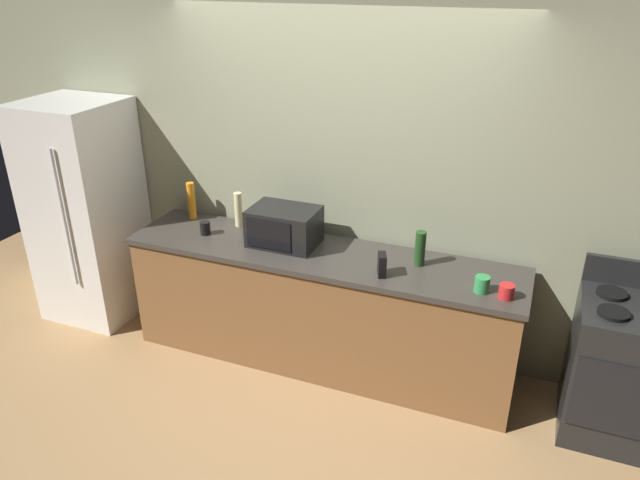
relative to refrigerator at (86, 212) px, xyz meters
The scene contains 13 objects.
ground_plane 2.27m from the refrigerator, 11.03° to the right, with size 8.00×8.00×0.00m, color #A87F51.
back_wall 2.14m from the refrigerator, 11.32° to the left, with size 6.40×0.10×2.70m, color gray.
counter_run 2.10m from the refrigerator, ahead, with size 2.84×0.64×0.90m.
refrigerator is the anchor object (origin of this frame).
stove_range 4.07m from the refrigerator, ahead, with size 0.60×0.61×1.08m.
microwave 1.76m from the refrigerator, ahead, with size 0.48×0.35×0.27m.
cordless_phone 2.55m from the refrigerator, ahead, with size 0.05×0.11×0.15m, color black.
bottle_dish_soap 0.92m from the refrigerator, 13.08° to the left, with size 0.06×0.06×0.30m, color orange.
bottle_hand_soap 1.32m from the refrigerator, ahead, with size 0.06×0.06×0.27m, color beige.
bottle_wine 2.74m from the refrigerator, ahead, with size 0.07×0.07×0.24m, color #1E3F19.
mug_green 3.18m from the refrigerator, ahead, with size 0.09×0.09×0.10m, color #2D8C47.
mug_red 3.32m from the refrigerator, ahead, with size 0.09×0.09×0.09m, color red.
mug_black 1.14m from the refrigerator, ahead, with size 0.08×0.08×0.10m, color black.
Camera 1 is at (1.37, -3.05, 2.74)m, focal length 33.29 mm.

